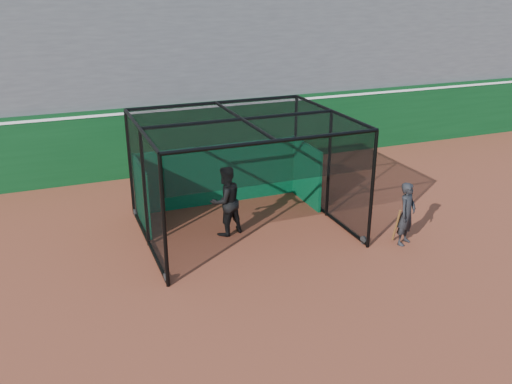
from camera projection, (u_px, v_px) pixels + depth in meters
name	position (u px, v px, depth m)	size (l,w,h in m)	color
ground	(261.00, 280.00, 12.72)	(120.00, 120.00, 0.00)	brown
outfield_wall	(173.00, 137.00, 19.62)	(50.00, 0.50, 2.50)	#093615
grandstand	(147.00, 37.00, 21.74)	(50.00, 7.85, 8.95)	#4C4C4F
batting_cage	(242.00, 176.00, 14.77)	(5.43, 4.61, 3.18)	black
batter	(226.00, 201.00, 14.72)	(0.95, 0.74, 1.95)	black
on_deck_player	(407.00, 214.00, 14.20)	(0.75, 0.66, 1.72)	black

